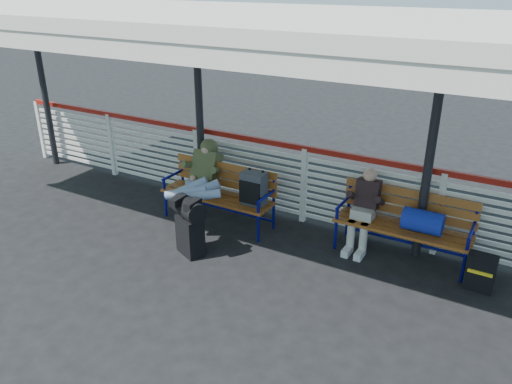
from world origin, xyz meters
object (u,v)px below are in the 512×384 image
Objects in this scene: bench_right at (412,220)px; companion_person at (364,209)px; bench_left at (232,188)px; suitcase_side at (480,272)px; traveler_man at (198,185)px; luggage_stack at (189,224)px.

bench_right is 1.57× the size of companion_person.
bench_left reaches higher than suitcase_side.
bench_left is 1.10× the size of traveler_man.
bench_left is at bearing -172.18° from bench_right.
luggage_stack is 0.46× the size of bench_right.
luggage_stack is 0.73× the size of companion_person.
luggage_stack is 3.75m from suitcase_side.
companion_person is 1.66m from suitcase_side.
companion_person reaches higher than suitcase_side.
bench_right is at bearing 7.82° from bench_left.
companion_person is (1.95, 0.32, -0.01)m from bench_left.
traveler_man reaches higher than bench_right.
bench_left is 1.98m from companion_person.
luggage_stack is 0.81m from traveler_man.
bench_left is at bearing -170.69° from companion_person.
traveler_man is at bearing -166.84° from bench_right.
traveler_man is 3.98m from suitcase_side.
traveler_man reaches higher than suitcase_side.
bench_left is 3.57m from suitcase_side.
companion_person reaches higher than bench_right.
luggage_stack is 0.51× the size of traveler_man.
suitcase_side is at bearing 40.45° from luggage_stack.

